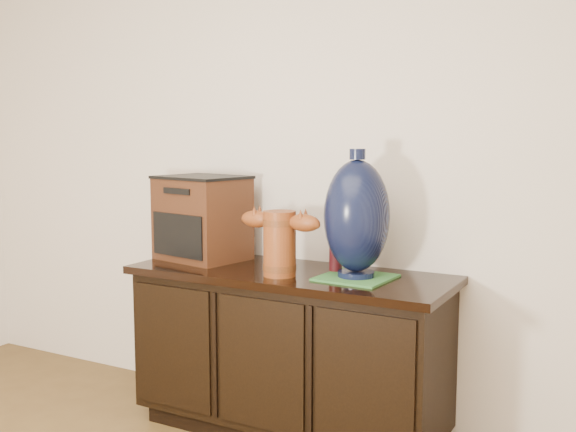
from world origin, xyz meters
The scene contains 6 objects.
sideboard centered at (0.00, 2.23, 0.39)m, with size 1.46×0.56×0.75m.
terracotta_vessel centered at (0.01, 2.11, 0.91)m, with size 0.40×0.15×0.28m.
tv_radio centered at (-0.51, 2.28, 0.96)m, with size 0.46×0.40×0.41m.
green_mat centered at (0.32, 2.22, 0.76)m, with size 0.29×0.29×0.01m, color #337032.
lamp_base centered at (0.32, 2.22, 1.02)m, with size 0.30×0.30×0.54m.
spray_can centered at (0.19, 2.30, 0.84)m, with size 0.06×0.06×0.17m.
Camera 1 is at (1.42, -0.37, 1.37)m, focal length 42.00 mm.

